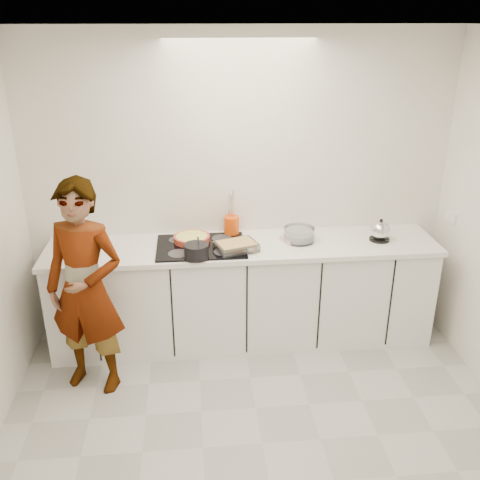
{
  "coord_description": "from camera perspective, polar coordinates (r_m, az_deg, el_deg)",
  "views": [
    {
      "loc": [
        -0.42,
        -2.75,
        2.67
      ],
      "look_at": [
        -0.05,
        1.05,
        1.05
      ],
      "focal_mm": 40.0,
      "sensor_mm": 36.0,
      "label": 1
    }
  ],
  "objects": [
    {
      "name": "cook",
      "position": [
        4.05,
        -16.14,
        -5.05
      ],
      "size": [
        0.7,
        0.57,
        1.65
      ],
      "primitive_type": "imported",
      "rotation": [
        0.0,
        0.0,
        -0.33
      ],
      "color": "white",
      "rests_on": "floor"
    },
    {
      "name": "wall_back",
      "position": [
        4.58,
        -0.04,
        5.58
      ],
      "size": [
        3.6,
        0.0,
        2.6
      ],
      "primitive_type": "cube",
      "color": "white",
      "rests_on": "ground"
    },
    {
      "name": "tea_towel",
      "position": [
        4.52,
        5.97,
        0.18
      ],
      "size": [
        0.27,
        0.23,
        0.04
      ],
      "primitive_type": "cube",
      "rotation": [
        0.0,
        0.0,
        0.35
      ],
      "color": "white",
      "rests_on": "countertop"
    },
    {
      "name": "floor",
      "position": [
        3.85,
        2.4,
        -20.87
      ],
      "size": [
        3.6,
        3.2,
        0.0
      ],
      "primitive_type": "cube",
      "color": "#B2B2AC",
      "rests_on": "ground"
    },
    {
      "name": "kettle",
      "position": [
        4.62,
        14.72,
        0.91
      ],
      "size": [
        0.19,
        0.19,
        0.19
      ],
      "color": "black",
      "rests_on": "countertop"
    },
    {
      "name": "base_cabinets",
      "position": [
        4.63,
        0.34,
        -5.9
      ],
      "size": [
        3.2,
        0.58,
        0.87
      ],
      "primitive_type": "cube",
      "color": "white",
      "rests_on": "floor"
    },
    {
      "name": "saucepan",
      "position": [
        4.15,
        -4.68,
        -1.16
      ],
      "size": [
        0.26,
        0.26,
        0.18
      ],
      "color": "black",
      "rests_on": "hob"
    },
    {
      "name": "mixing_bowl",
      "position": [
        4.49,
        6.32,
        0.54
      ],
      "size": [
        0.32,
        0.32,
        0.12
      ],
      "color": "silver",
      "rests_on": "countertop"
    },
    {
      "name": "countertop",
      "position": [
        4.42,
        0.36,
        -0.73
      ],
      "size": [
        3.24,
        0.64,
        0.04
      ],
      "primitive_type": "cube",
      "color": "white",
      "rests_on": "base_cabinets"
    },
    {
      "name": "hob",
      "position": [
        4.38,
        -4.18,
        -0.68
      ],
      "size": [
        0.72,
        0.54,
        0.01
      ],
      "primitive_type": "cube",
      "color": "black",
      "rests_on": "countertop"
    },
    {
      "name": "baking_dish",
      "position": [
        4.28,
        -0.39,
        -0.6
      ],
      "size": [
        0.37,
        0.32,
        0.06
      ],
      "color": "silver",
      "rests_on": "hob"
    },
    {
      "name": "tart_dish",
      "position": [
        4.45,
        -5.17,
        0.2
      ],
      "size": [
        0.4,
        0.4,
        0.05
      ],
      "color": "#C13E2A",
      "rests_on": "hob"
    },
    {
      "name": "utensil_crock",
      "position": [
        4.59,
        -0.91,
        1.55
      ],
      "size": [
        0.17,
        0.17,
        0.16
      ],
      "primitive_type": "cylinder",
      "rotation": [
        0.0,
        0.0,
        -0.43
      ],
      "color": "#E74A0A",
      "rests_on": "countertop"
    },
    {
      "name": "ceiling",
      "position": [
        2.78,
        3.34,
        21.54
      ],
      "size": [
        3.6,
        3.2,
        0.0
      ],
      "primitive_type": "cube",
      "color": "white",
      "rests_on": "wall_back"
    }
  ]
}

